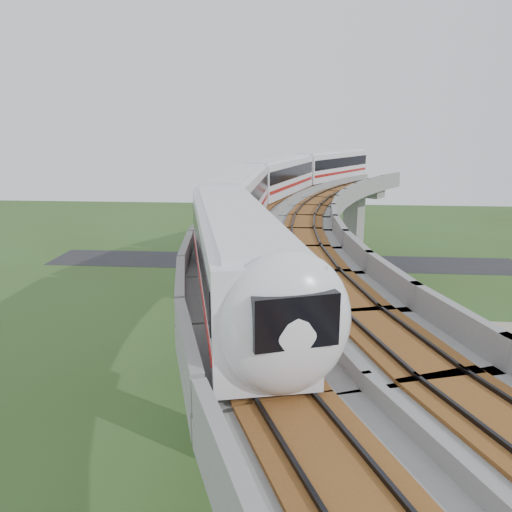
{
  "coord_description": "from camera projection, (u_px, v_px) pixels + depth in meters",
  "views": [
    {
      "loc": [
        1.7,
        -32.27,
        16.97
      ],
      "look_at": [
        -1.25,
        3.96,
        7.5
      ],
      "focal_mm": 35.0,
      "sensor_mm": 36.0,
      "label": 1
    }
  ],
  "objects": [
    {
      "name": "ground",
      "position": [
        269.0,
        372.0,
        35.53
      ],
      "size": [
        160.0,
        160.0,
        0.0
      ],
      "primitive_type": "plane",
      "color": "#374F1F",
      "rests_on": "ground"
    },
    {
      "name": "dirt_lot",
      "position": [
        481.0,
        395.0,
        32.5
      ],
      "size": [
        18.0,
        26.0,
        0.04
      ],
      "primitive_type": "cube",
      "color": "gray",
      "rests_on": "ground"
    },
    {
      "name": "asphalt_road",
      "position": [
        282.0,
        262.0,
        64.46
      ],
      "size": [
        60.0,
        8.0,
        0.03
      ],
      "primitive_type": "cube",
      "color": "#232326",
      "rests_on": "ground"
    },
    {
      "name": "viaduct",
      "position": [
        328.0,
        250.0,
        32.95
      ],
      "size": [
        19.58,
        73.98,
        11.4
      ],
      "color": "#99968E",
      "rests_on": "ground"
    },
    {
      "name": "metro_train",
      "position": [
        286.0,
        186.0,
        40.0
      ],
      "size": [
        14.73,
        60.76,
        3.64
      ],
      "color": "silver",
      "rests_on": "ground"
    },
    {
      "name": "fence",
      "position": [
        409.0,
        368.0,
        34.58
      ],
      "size": [
        3.87,
        38.73,
        1.5
      ],
      "color": "#2D382D",
      "rests_on": "ground"
    },
    {
      "name": "tree_0",
      "position": [
        374.0,
        265.0,
        55.31
      ],
      "size": [
        2.38,
        2.38,
        3.03
      ],
      "color": "#382314",
      "rests_on": "ground"
    },
    {
      "name": "tree_1",
      "position": [
        373.0,
        284.0,
        48.39
      ],
      "size": [
        1.8,
        1.8,
        2.91
      ],
      "color": "#382314",
      "rests_on": "ground"
    },
    {
      "name": "tree_2",
      "position": [
        360.0,
        297.0,
        44.52
      ],
      "size": [
        1.96,
        1.96,
        3.04
      ],
      "color": "#382314",
      "rests_on": "ground"
    },
    {
      "name": "tree_3",
      "position": [
        351.0,
        331.0,
        35.83
      ],
      "size": [
        3.2,
        3.2,
        4.08
      ],
      "color": "#382314",
      "rests_on": "ground"
    },
    {
      "name": "tree_4",
      "position": [
        386.0,
        385.0,
        28.83
      ],
      "size": [
        3.13,
        3.13,
        3.78
      ],
      "color": "#382314",
      "rests_on": "ground"
    },
    {
      "name": "tree_5",
      "position": [
        418.0,
        443.0,
        24.76
      ],
      "size": [
        1.83,
        1.83,
        2.53
      ],
      "color": "#382314",
      "rests_on": "ground"
    },
    {
      "name": "car_white",
      "position": [
        503.0,
        430.0,
        27.77
      ],
      "size": [
        2.49,
        3.27,
        1.04
      ],
      "primitive_type": "imported",
      "rotation": [
        0.0,
        0.0,
        0.48
      ],
      "color": "white",
      "rests_on": "dirt_lot"
    },
    {
      "name": "car_dark",
      "position": [
        463.0,
        363.0,
        35.33
      ],
      "size": [
        4.75,
        3.68,
        1.28
      ],
      "primitive_type": "imported",
      "rotation": [
        0.0,
        0.0,
        2.06
      ],
      "color": "black",
      "rests_on": "dirt_lot"
    }
  ]
}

